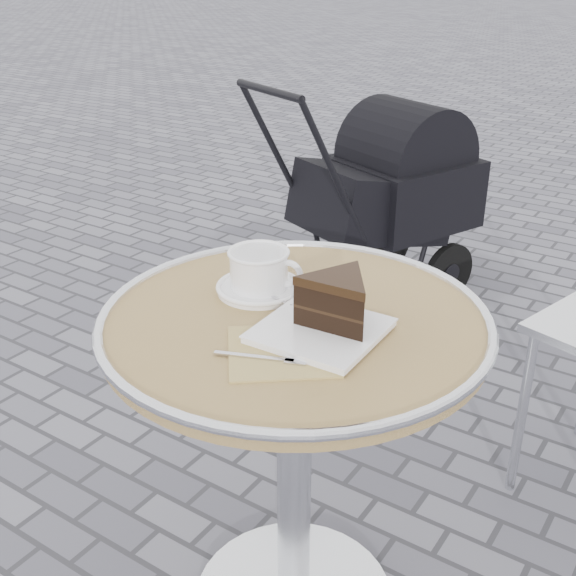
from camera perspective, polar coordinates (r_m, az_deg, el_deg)
The scene contains 4 objects.
cafe_table at distance 1.40m, azimuth 0.52°, elevation -8.25°, with size 0.72×0.72×0.74m.
cappuccino_set at distance 1.39m, azimuth -2.23°, elevation 1.13°, with size 0.19×0.16×0.08m.
cake_plate_set at distance 1.24m, azimuth 3.56°, elevation -1.57°, with size 0.27×0.34×0.11m.
baby_stroller at distance 2.91m, azimuth 7.55°, elevation 6.68°, with size 0.69×0.96×0.92m.
Camera 1 is at (0.63, -0.97, 1.34)m, focal length 45.00 mm.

